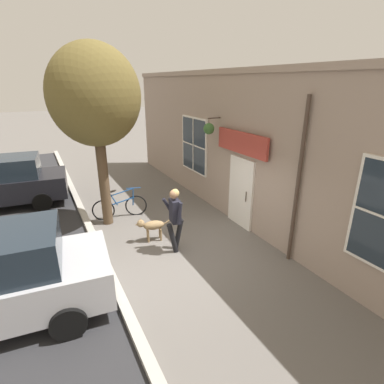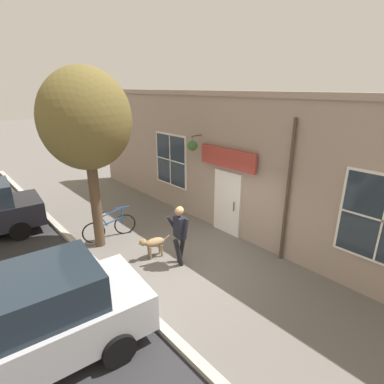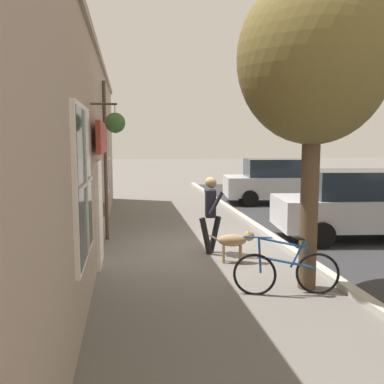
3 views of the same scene
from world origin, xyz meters
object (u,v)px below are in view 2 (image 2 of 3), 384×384
Objects in this scene: pedestrian_walking at (180,230)px; street_tree_by_curb at (86,122)px; dog_on_leash at (153,243)px; leaning_bicycle at (110,227)px; parked_car_mid_block at (23,325)px.

street_tree_by_curb reaches higher than pedestrian_walking.
pedestrian_walking is at bearing 115.43° from dog_on_leash.
street_tree_by_curb is at bearing -64.23° from pedestrian_walking.
parked_car_mid_block is at bearing 46.35° from leaning_bicycle.
parked_car_mid_block is at bearing 49.14° from street_tree_by_curb.
leaning_bicycle is at bearing -158.39° from street_tree_by_curb.
street_tree_by_curb is 5.12m from parked_car_mid_block.
dog_on_leash is 3.94m from parked_car_mid_block.
street_tree_by_curb is (1.20, -2.48, 2.70)m from pedestrian_walking.
leaning_bicycle is 4.73m from parked_car_mid_block.
parked_car_mid_block is at bearing 10.60° from pedestrian_walking.
street_tree_by_curb is (0.83, -1.70, 3.27)m from dog_on_leash.
leaning_bicycle is at bearing -133.65° from parked_car_mid_block.
leaning_bicycle is at bearing -74.54° from pedestrian_walking.
dog_on_leash is 3.78m from street_tree_by_curb.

